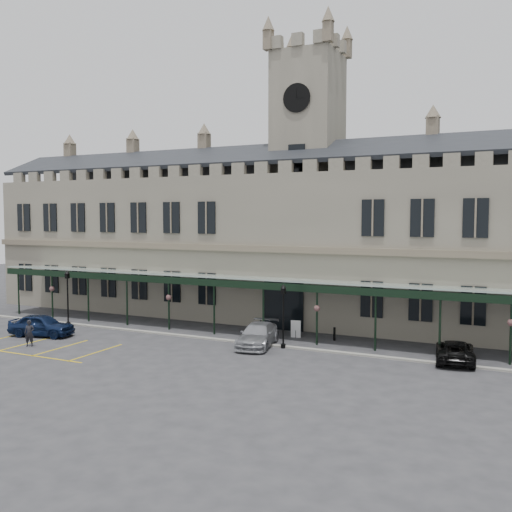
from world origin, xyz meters
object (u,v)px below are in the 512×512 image
at_px(clock_tower, 308,163).
at_px(sign_board, 296,329).
at_px(lamp_post_left, 68,293).
at_px(car_van, 455,351).
at_px(person_a, 29,333).
at_px(lamp_post_mid, 283,310).
at_px(car_left_a, 42,325).
at_px(car_taxi, 258,335).
at_px(station_building, 307,243).

height_order(clock_tower, sign_board, clock_tower).
bearing_deg(lamp_post_left, car_van, 2.94).
bearing_deg(car_van, lamp_post_left, -4.86).
bearing_deg(car_van, person_a, 9.27).
distance_m(lamp_post_mid, car_van, 10.90).
distance_m(clock_tower, lamp_post_mid, 15.22).
height_order(clock_tower, car_left_a, clock_tower).
bearing_deg(lamp_post_mid, sign_board, 97.75).
bearing_deg(car_van, clock_tower, -44.08).
xyz_separation_m(car_taxi, person_a, (-13.77, -6.69, 0.13)).
bearing_deg(car_left_a, clock_tower, -58.05).
bearing_deg(car_taxi, lamp_post_left, 169.52).
height_order(car_taxi, car_van, car_taxi).
bearing_deg(lamp_post_left, sign_board, 11.89).
height_order(lamp_post_mid, car_left_a, lamp_post_mid).
relative_size(lamp_post_left, car_van, 0.95).
xyz_separation_m(sign_board, car_taxi, (-1.30, -3.63, 0.15)).
relative_size(car_taxi, car_van, 1.11).
xyz_separation_m(station_building, person_a, (-13.20, -17.50, -5.58)).
xyz_separation_m(car_van, person_a, (-26.20, -8.04, 0.24)).
bearing_deg(car_left_a, person_a, -159.76).
bearing_deg(lamp_post_left, car_left_a, -74.04).
bearing_deg(car_taxi, station_building, 82.03).
distance_m(station_building, car_taxi, 12.23).
relative_size(sign_board, car_left_a, 0.26).
bearing_deg(car_taxi, clock_tower, 82.00).
height_order(station_building, sign_board, station_building).
relative_size(car_taxi, person_a, 2.93).
xyz_separation_m(clock_tower, car_van, (13.00, -9.54, -12.46)).
bearing_deg(station_building, car_left_a, -135.54).
relative_size(car_left_a, car_van, 1.01).
distance_m(car_left_a, person_a, 3.31).
bearing_deg(car_taxi, car_van, -4.77).
height_order(sign_board, car_van, car_van).
height_order(clock_tower, lamp_post_mid, clock_tower).
relative_size(station_building, car_left_a, 12.67).
bearing_deg(lamp_post_mid, car_taxi, -173.31).
bearing_deg(lamp_post_mid, station_building, 102.38).
distance_m(station_building, person_a, 22.62).
bearing_deg(car_van, car_left_a, 2.85).
bearing_deg(clock_tower, lamp_post_mid, -77.71).
xyz_separation_m(lamp_post_mid, car_left_a, (-17.33, -4.12, -1.72)).
xyz_separation_m(lamp_post_left, car_van, (29.08, 1.49, -2.00)).
relative_size(station_building, lamp_post_mid, 14.07).
distance_m(lamp_post_mid, car_taxi, 2.51).
height_order(clock_tower, car_van, clock_tower).
relative_size(lamp_post_left, car_left_a, 0.94).
relative_size(station_building, person_a, 33.73).
xyz_separation_m(car_left_a, car_taxi, (15.57, 3.91, -0.05)).
bearing_deg(sign_board, clock_tower, 96.73).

